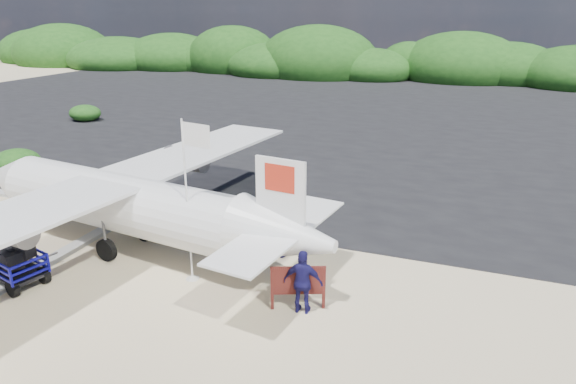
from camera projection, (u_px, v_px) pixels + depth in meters
name	position (u px, v px, depth m)	size (l,w,h in m)	color
ground	(154.00, 293.00, 15.71)	(160.00, 160.00, 0.00)	beige
asphalt_apron	(367.00, 115.00, 42.15)	(90.00, 50.00, 0.04)	#B2B2B2
vegetation_band	(410.00, 79.00, 64.18)	(124.00, 8.00, 4.40)	#B2B2B2
baggage_cart	(15.00, 281.00, 16.39)	(2.53, 1.45, 1.27)	#0D0BAC
flagpole	(193.00, 279.00, 16.54)	(1.05, 0.44, 5.23)	white
signboard	(298.00, 308.00, 14.90)	(1.68, 0.16, 1.38)	#5A1F19
crew_a	(167.00, 215.00, 19.70)	(0.55, 0.36, 1.50)	#19154F
crew_b	(276.00, 231.00, 17.90)	(0.87, 0.67, 1.78)	#19154F
crew_c	(303.00, 282.00, 14.40)	(1.12, 0.47, 1.92)	#19154F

